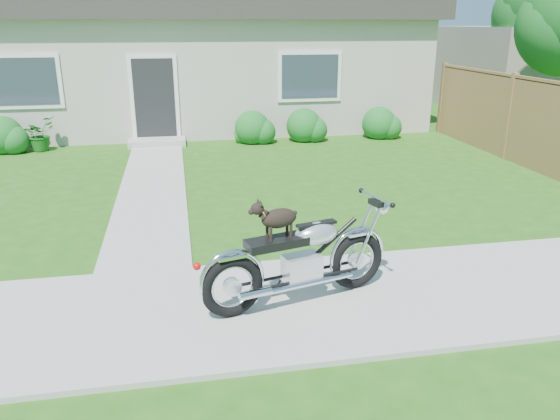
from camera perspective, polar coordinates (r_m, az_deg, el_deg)
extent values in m
plane|color=#235114|center=(6.06, -0.07, -9.89)|extent=(80.00, 80.00, 0.00)
cube|color=#9E9B93|center=(6.05, -0.07, -9.72)|extent=(24.00, 2.20, 0.04)
cube|color=#9E9B93|center=(10.64, -13.12, 2.59)|extent=(1.20, 8.00, 0.03)
cube|color=beige|center=(17.30, -7.68, 14.10)|extent=(12.00, 6.00, 3.00)
cube|color=#2D2B28|center=(17.25, -7.99, 20.73)|extent=(12.60, 6.60, 1.00)
cube|color=black|center=(14.32, -12.96, 10.99)|extent=(1.00, 0.06, 2.10)
cube|color=#9E9B93|center=(14.14, -12.71, 6.91)|extent=(1.40, 0.70, 0.16)
cube|color=#2D3847|center=(14.68, -25.15, 12.06)|extent=(1.70, 0.05, 1.30)
cube|color=#2D3847|center=(14.67, 3.13, 13.77)|extent=(1.70, 0.05, 1.30)
cube|color=olive|center=(13.32, 22.85, 8.77)|extent=(0.08, 6.50, 1.80)
cube|color=olive|center=(16.10, 16.58, 11.17)|extent=(0.12, 0.12, 1.90)
cube|color=olive|center=(13.31, 22.87, 8.98)|extent=(0.12, 0.12, 1.90)
cube|color=olive|center=(13.21, 23.36, 12.69)|extent=(0.08, 6.50, 0.08)
cylinder|color=#3D2B1C|center=(19.65, 25.99, 12.77)|extent=(0.28, 0.28, 2.86)
sphere|color=#195F20|center=(19.60, 26.92, 18.88)|extent=(3.43, 3.43, 3.43)
sphere|color=#195F20|center=(14.08, -2.91, 8.54)|extent=(0.89, 0.89, 0.89)
sphere|color=#195F20|center=(14.92, 10.30, 8.86)|extent=(0.90, 0.90, 0.90)
sphere|color=#195F20|center=(14.32, 2.52, 8.75)|extent=(0.91, 0.91, 0.91)
sphere|color=#195F20|center=(14.53, -26.98, 6.91)|extent=(0.93, 0.93, 0.93)
imported|color=#175818|center=(14.37, -23.84, 7.28)|extent=(0.91, 0.95, 0.81)
imported|color=#23661C|center=(14.10, -4.11, 8.36)|extent=(0.52, 0.52, 0.68)
torus|color=black|center=(6.26, 7.99, -5.27)|extent=(0.68, 0.28, 0.67)
torus|color=black|center=(5.64, -5.01, -7.99)|extent=(0.68, 0.28, 0.67)
cube|color=silver|center=(5.91, 2.29, -6.07)|extent=(0.45, 0.33, 0.30)
ellipsoid|color=silver|center=(5.84, 3.81, -2.47)|extent=(0.57, 0.41, 0.26)
cube|color=black|center=(5.65, -0.37, -3.41)|extent=(0.69, 0.42, 0.09)
cube|color=silver|center=(6.13, 8.14, -2.37)|extent=(0.33, 0.21, 0.03)
cube|color=silver|center=(5.50, -5.11, -4.83)|extent=(0.33, 0.21, 0.03)
cylinder|color=silver|center=(6.12, 10.02, 1.28)|extent=(0.18, 0.59, 0.03)
sphere|color=silver|center=(6.21, 10.56, 0.32)|extent=(0.21, 0.21, 0.17)
cylinder|color=silver|center=(5.87, 2.86, -7.70)|extent=(1.08, 0.34, 0.06)
ellipsoid|color=black|center=(5.57, -0.10, -0.86)|extent=(0.42, 0.28, 0.21)
sphere|color=black|center=(5.43, -2.39, 0.13)|extent=(0.15, 0.15, 0.13)
cylinder|color=black|center=(5.61, -1.35, -2.21)|extent=(0.04, 0.04, 0.16)
cylinder|color=black|center=(5.53, -0.97, -2.52)|extent=(0.04, 0.04, 0.16)
cylinder|color=black|center=(5.70, 0.75, -1.85)|extent=(0.04, 0.04, 0.16)
cylinder|color=black|center=(5.62, 1.16, -2.15)|extent=(0.04, 0.04, 0.16)
torus|color=#AC5A2D|center=(5.47, -1.83, -0.35)|extent=(0.09, 0.12, 0.10)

